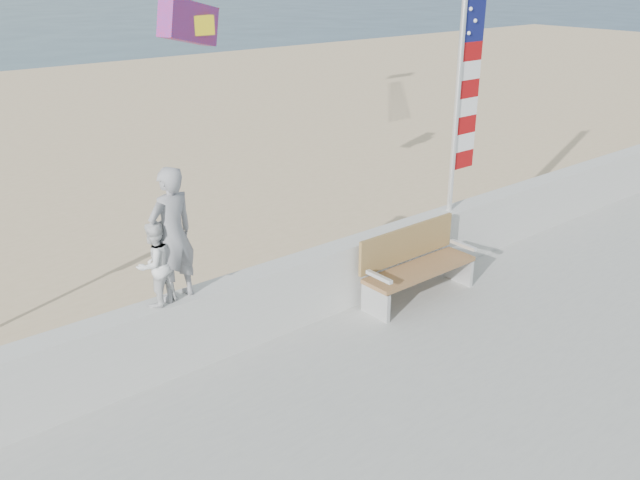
% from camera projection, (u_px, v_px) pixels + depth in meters
% --- Properties ---
extents(ground, '(220.00, 220.00, 0.00)m').
position_uv_depth(ground, '(407.00, 402.00, 7.63)').
color(ground, '#2B4757').
rests_on(ground, ground).
extents(sand, '(90.00, 40.00, 0.08)m').
position_uv_depth(sand, '(93.00, 200.00, 14.05)').
color(sand, '#D4B68D').
rests_on(sand, ground).
extents(seawall, '(30.00, 0.35, 0.90)m').
position_uv_depth(seawall, '(298.00, 290.00, 8.82)').
color(seawall, silver).
rests_on(seawall, boardwalk).
extents(adult, '(0.62, 0.47, 1.53)m').
position_uv_depth(adult, '(172.00, 235.00, 7.35)').
color(adult, gray).
rests_on(adult, seawall).
extents(child, '(0.55, 0.47, 0.96)m').
position_uv_depth(child, '(155.00, 264.00, 7.32)').
color(child, silver).
rests_on(child, seawall).
extents(bench, '(1.80, 0.57, 1.00)m').
position_uv_depth(bench, '(415.00, 263.00, 9.48)').
color(bench, '#956941').
rests_on(bench, boardwalk).
extents(flag, '(0.50, 0.08, 3.50)m').
position_uv_depth(flag, '(464.00, 83.00, 9.72)').
color(flag, white).
rests_on(flag, seawall).
extents(parafoil_kite, '(1.14, 0.66, 0.77)m').
position_uv_depth(parafoil_kite, '(190.00, 22.00, 9.96)').
color(parafoil_kite, red).
rests_on(parafoil_kite, ground).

